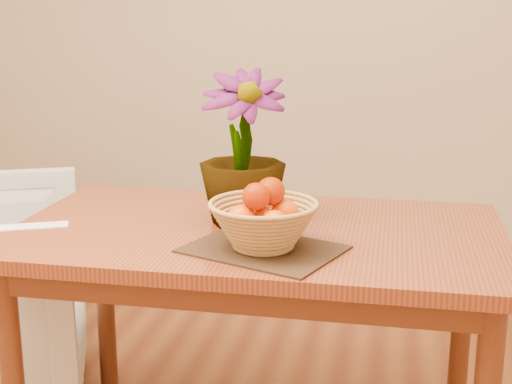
# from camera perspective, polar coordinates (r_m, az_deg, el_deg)

# --- Properties ---
(wall_back) EXTENTS (4.00, 0.02, 2.70)m
(wall_back) POSITION_cam_1_polar(r_m,az_deg,el_deg) (3.89, 5.75, 14.06)
(wall_back) COLOR beige
(wall_back) RESTS_ON floor
(table) EXTENTS (1.40, 0.80, 0.75)m
(table) POSITION_cam_1_polar(r_m,az_deg,el_deg) (2.08, 0.08, -5.20)
(table) COLOR maroon
(table) RESTS_ON floor
(placemat) EXTENTS (0.46, 0.40, 0.01)m
(placemat) POSITION_cam_1_polar(r_m,az_deg,el_deg) (1.86, 0.59, -4.58)
(placemat) COLOR #322112
(placemat) RESTS_ON table
(wicker_basket) EXTENTS (0.29, 0.29, 0.12)m
(wicker_basket) POSITION_cam_1_polar(r_m,az_deg,el_deg) (1.84, 0.59, -2.80)
(wicker_basket) COLOR #B07F49
(wicker_basket) RESTS_ON placemat
(orange_pile) EXTENTS (0.17, 0.17, 0.13)m
(orange_pile) POSITION_cam_1_polar(r_m,az_deg,el_deg) (1.83, 0.62, -1.12)
(orange_pile) COLOR #FF3D04
(orange_pile) RESTS_ON wicker_basket
(potted_plant) EXTENTS (0.31, 0.31, 0.45)m
(potted_plant) POSITION_cam_1_polar(r_m,az_deg,el_deg) (2.05, -1.09, 3.52)
(potted_plant) COLOR #184F16
(potted_plant) RESTS_ON table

